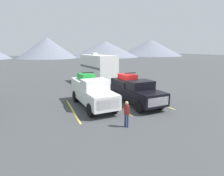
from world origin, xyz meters
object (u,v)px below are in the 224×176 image
pickup_truck_a (92,91)px  person_a (127,112)px  pickup_truck_b (135,90)px  camper_trailer_a (98,68)px

pickup_truck_a → person_a: size_ratio=3.86×
pickup_truck_b → camper_trailer_a: bearing=91.4°
pickup_truck_b → person_a: bearing=-124.7°
pickup_truck_a → pickup_truck_b: bearing=-10.4°
pickup_truck_b → person_a: pickup_truck_b is taller
pickup_truck_a → camper_trailer_a: camper_trailer_a is taller
pickup_truck_b → camper_trailer_a: size_ratio=0.72×
person_a → camper_trailer_a: bearing=79.1°
pickup_truck_a → pickup_truck_b: (3.50, -0.64, -0.08)m
pickup_truck_a → person_a: pickup_truck_a is taller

